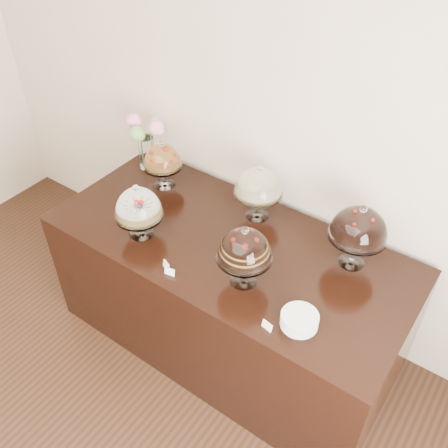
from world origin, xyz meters
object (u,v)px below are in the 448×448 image
Objects in this scene: cake_stand_choco_layer at (244,247)px; cake_stand_dark_choco at (359,226)px; cake_stand_sugar_sponge at (138,206)px; plate_stack at (299,320)px; cake_stand_fruit_tart at (162,158)px; cake_stand_cheesecake at (259,184)px; flower_vase at (145,137)px; display_counter at (228,294)px.

cake_stand_choco_layer is 0.95× the size of cake_stand_dark_choco.
plate_stack is (1.11, -0.06, -0.18)m from cake_stand_sugar_sponge.
cake_stand_cheesecake is at bearing 6.81° from cake_stand_fruit_tart.
cake_stand_sugar_sponge is 0.52m from cake_stand_fruit_tart.
cake_stand_sugar_sponge is 1.97× the size of plate_stack.
flower_vase is (-1.17, 0.53, -0.01)m from cake_stand_choco_layer.
display_counter is 0.76m from cake_stand_cheesecake.
cake_stand_choco_layer is 0.57m from cake_stand_cheesecake.
cake_stand_cheesecake is 0.93m from flower_vase.
cake_stand_fruit_tart is 1.87× the size of plate_stack.
cake_stand_sugar_sponge is 1.24m from cake_stand_dark_choco.
cake_stand_cheesecake is 1.10× the size of cake_stand_fruit_tart.
display_counter is at bearing 154.91° from plate_stack.
cake_stand_dark_choco is 2.23× the size of plate_stack.
cake_stand_choco_layer is at bearing -65.02° from cake_stand_cheesecake.
cake_stand_sugar_sponge is at bearing -51.07° from flower_vase.
cake_stand_dark_choco is 0.61m from plate_stack.
cake_stand_fruit_tart is 0.83× the size of flower_vase.
flower_vase reaches higher than cake_stand_cheesecake.
display_counter is 0.85m from cake_stand_sugar_sponge.
cake_stand_cheesecake is 0.70m from cake_stand_fruit_tart.
cake_stand_cheesecake is at bearing 114.98° from cake_stand_choco_layer.
cake_stand_fruit_tart is (-0.69, 0.23, 0.66)m from display_counter.
cake_stand_cheesecake is 0.90m from plate_stack.
flower_vase is at bearing 178.99° from cake_stand_cheesecake.
cake_stand_choco_layer reaches higher than plate_stack.
cake_stand_cheesecake is at bearing -1.01° from flower_vase.
cake_stand_choco_layer is 1.13× the size of cake_stand_fruit_tart.
cake_stand_fruit_tart is at bearing 158.39° from plate_stack.
cake_stand_sugar_sponge is 0.72m from cake_stand_choco_layer.
cake_stand_cheesecake is 0.92× the size of cake_stand_dark_choco.
flower_vase is at bearing 160.58° from display_counter.
cake_stand_cheesecake is 0.66m from cake_stand_dark_choco.
flower_vase is at bearing 158.23° from plate_stack.
cake_stand_sugar_sponge reaches higher than plate_stack.
flower_vase reaches higher than cake_stand_sugar_sponge.
cake_stand_sugar_sponge is at bearing 176.96° from plate_stack.
cake_stand_fruit_tart is at bearing -178.41° from cake_stand_dark_choco.
cake_stand_choco_layer is 2.11× the size of plate_stack.
plate_stack is (0.63, -0.61, -0.20)m from cake_stand_cheesecake.
display_counter is 0.77m from cake_stand_choco_layer.
cake_stand_cheesecake reaches higher than cake_stand_fruit_tart.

